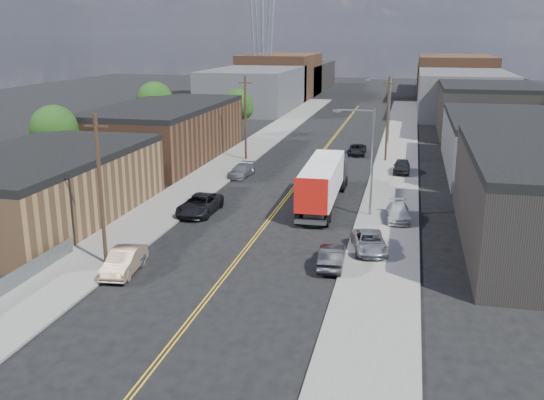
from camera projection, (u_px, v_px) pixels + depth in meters
The scene contains 32 objects.
ground at pixel (330, 142), 85.22m from camera, with size 260.00×260.00×0.00m, color black.
centerline at pixel (313, 163), 71.12m from camera, with size 0.32×120.00×0.01m, color gold.
sidewalk_left at pixel (236, 159), 73.14m from camera, with size 5.00×140.00×0.15m, color slate.
sidewalk_right at pixel (396, 167), 69.06m from camera, with size 5.00×140.00×0.15m, color slate.
warehouse_tan at pixel (40, 187), 48.88m from camera, with size 12.00×22.00×5.60m.
warehouse_brown at pixel (165, 132), 73.18m from camera, with size 12.00×26.00×6.60m.
industrial_right_b at pixel (513, 144), 66.52m from camera, with size 14.00×24.00×6.10m.
industrial_right_c at pixel (487, 109), 90.75m from camera, with size 14.00×22.00×7.60m.
skyline_left_a at pixel (255, 89), 121.35m from camera, with size 16.00×30.00×8.00m, color #343537.
skyline_right_a at pixel (462, 93), 112.74m from camera, with size 16.00×30.00×8.00m, color #343537.
skyline_left_b at pixel (281, 76), 144.57m from camera, with size 16.00×26.00×10.00m, color #4E301F.
skyline_right_b at pixel (455, 78), 135.97m from camera, with size 16.00×26.00×10.00m, color #4E301F.
skyline_left_c at pixel (296, 76), 163.77m from camera, with size 16.00×40.00×7.00m, color black.
skyline_right_c at pixel (449, 79), 155.16m from camera, with size 16.00×40.00×7.00m, color black.
streetlight_near at pixel (368, 153), 49.28m from camera, with size 3.39×0.25×9.00m.
streetlight_far at pixel (387, 105), 82.17m from camera, with size 3.39×0.25×9.00m.
utility_pole_left_near at pixel (101, 190), 38.63m from camera, with size 1.60×0.26×10.00m.
utility_pole_left_far at pixel (245, 118), 71.52m from camera, with size 1.60×0.26×10.00m.
utility_pole_right at pixel (387, 119), 70.81m from camera, with size 1.60×0.26×10.00m.
tree_left_near at pixel (55, 132), 60.80m from camera, with size 4.85×4.76×7.91m.
tree_left_mid at pixel (155, 102), 84.21m from camera, with size 5.10×5.04×8.37m.
tree_left_far at pixel (238, 105), 88.88m from camera, with size 4.35×4.20×6.97m.
semi_truck at pixel (325, 178), 53.87m from camera, with size 2.89×15.52×4.05m.
car_left_a at pixel (124, 263), 38.43m from camera, with size 1.64×4.06×1.38m, color #9D9FA2.
car_left_b at pixel (124, 261), 38.48m from camera, with size 1.66×4.75×1.57m, color #967C62.
car_left_c at pixel (200, 204), 51.12m from camera, with size 2.68×5.81×1.61m, color black.
car_left_d at pixel (241, 171), 64.41m from camera, with size 1.86×4.58×1.33m, color gray.
car_right_oncoming at pixel (332, 256), 39.43m from camera, with size 1.56×4.46×1.47m, color black.
car_right_lot_a at pixel (369, 242), 41.96m from camera, with size 2.18×4.72×1.31m, color gray.
car_right_lot_b at pixel (398, 212), 48.95m from camera, with size 1.81×4.46×1.29m, color #AEAEAE.
car_right_lot_c at pixel (402, 166), 65.48m from camera, with size 1.74×4.31×1.47m, color black.
car_ahead_truck at pixel (357, 150), 76.19m from camera, with size 2.13×4.62×1.28m, color black.
Camera 1 is at (10.83, -24.03, 14.76)m, focal length 40.00 mm.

